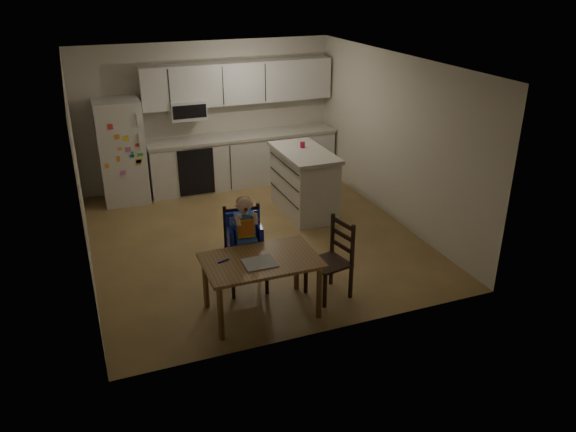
% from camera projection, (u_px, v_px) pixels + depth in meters
% --- Properties ---
extents(room, '(4.52, 5.01, 2.51)m').
position_uv_depth(room, '(241.00, 146.00, 8.10)').
color(room, olive).
rests_on(room, ground).
extents(refrigerator, '(0.72, 0.70, 1.70)m').
position_uv_depth(refrigerator, '(121.00, 152.00, 9.17)').
color(refrigerator, silver).
rests_on(refrigerator, ground).
extents(kitchen_run, '(3.37, 0.62, 2.15)m').
position_uv_depth(kitchen_run, '(240.00, 136.00, 9.92)').
color(kitchen_run, silver).
rests_on(kitchen_run, ground).
extents(kitchen_island, '(0.72, 1.38, 1.02)m').
position_uv_depth(kitchen_island, '(304.00, 182.00, 8.84)').
color(kitchen_island, silver).
rests_on(kitchen_island, ground).
extents(red_cup, '(0.08, 0.08, 0.10)m').
position_uv_depth(red_cup, '(303.00, 145.00, 8.78)').
color(red_cup, red).
rests_on(red_cup, kitchen_island).
extents(dining_table, '(1.26, 0.81, 0.68)m').
position_uv_depth(dining_table, '(261.00, 266.00, 6.18)').
color(dining_table, brown).
rests_on(dining_table, ground).
extents(napkin, '(0.34, 0.30, 0.01)m').
position_uv_depth(napkin, '(259.00, 263.00, 6.04)').
color(napkin, '#A6A5AA').
rests_on(napkin, dining_table).
extents(toddler_spoon, '(0.12, 0.06, 0.02)m').
position_uv_depth(toddler_spoon, '(223.00, 261.00, 6.08)').
color(toddler_spoon, '#1928AE').
rests_on(toddler_spoon, dining_table).
extents(chair_booster, '(0.49, 0.49, 1.20)m').
position_uv_depth(chair_booster, '(244.00, 232.00, 6.65)').
color(chair_booster, black).
rests_on(chair_booster, ground).
extents(chair_side, '(0.50, 0.50, 0.95)m').
position_uv_depth(chair_side, '(335.00, 253.00, 6.57)').
color(chair_side, black).
rests_on(chair_side, ground).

